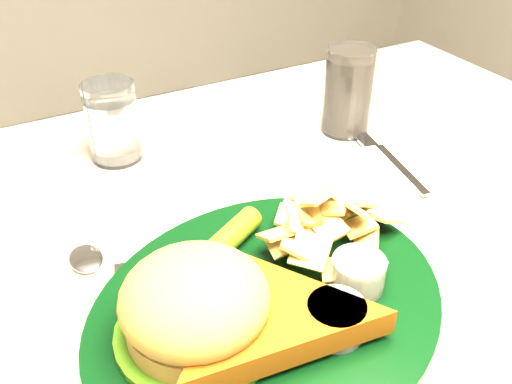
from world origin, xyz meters
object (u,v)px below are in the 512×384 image
cola_glass (348,91)px  fork_napkin (396,165)px  dinner_plate (269,277)px  water_glass (113,122)px

cola_glass → fork_napkin: bearing=-91.6°
dinner_plate → cola_glass: (0.27, 0.25, 0.02)m
dinner_plate → fork_napkin: dinner_plate is taller
water_glass → fork_napkin: size_ratio=0.65×
cola_glass → water_glass: bearing=165.3°
dinner_plate → cola_glass: bearing=24.2°
water_glass → fork_napkin: (0.31, -0.20, -0.05)m
dinner_plate → water_glass: size_ratio=3.38×
fork_napkin → dinner_plate: bearing=-141.5°
cola_glass → dinner_plate: bearing=-136.6°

